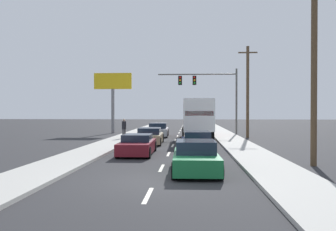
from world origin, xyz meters
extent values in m
plane|color=#2B2B2D|center=(0.00, 25.00, 0.00)|extent=(140.00, 140.00, 0.00)
cube|color=#B2AFA8|center=(4.79, 20.00, 0.07)|extent=(2.47, 80.00, 0.14)
cube|color=#B2AFA8|center=(-4.79, 20.00, 0.07)|extent=(2.47, 80.00, 0.14)
cube|color=silver|center=(0.00, -2.07, 0.00)|extent=(0.14, 2.00, 0.01)
cube|color=silver|center=(0.00, 2.93, 0.00)|extent=(0.14, 2.00, 0.01)
cube|color=silver|center=(0.00, 7.93, 0.00)|extent=(0.14, 2.00, 0.01)
cube|color=silver|center=(0.00, 12.93, 0.00)|extent=(0.14, 2.00, 0.01)
cube|color=silver|center=(0.00, 17.93, 0.00)|extent=(0.14, 2.00, 0.01)
cube|color=silver|center=(0.00, 22.93, 0.00)|extent=(0.14, 2.00, 0.01)
cube|color=silver|center=(0.00, 27.93, 0.00)|extent=(0.14, 2.00, 0.01)
cube|color=silver|center=(0.00, 32.93, 0.00)|extent=(0.14, 2.00, 0.01)
cube|color=silver|center=(0.00, 37.93, 0.00)|extent=(0.14, 2.00, 0.01)
cube|color=silver|center=(0.00, 42.93, 0.00)|extent=(0.14, 2.00, 0.01)
cube|color=silver|center=(0.00, 47.93, 0.00)|extent=(0.14, 2.00, 0.01)
cube|color=#B7BABF|center=(-1.89, 21.96, 0.49)|extent=(2.02, 4.67, 0.69)
cube|color=#192333|center=(-1.88, 21.66, 1.10)|extent=(1.72, 2.30, 0.53)
cylinder|color=black|center=(-2.82, 23.69, 0.32)|extent=(0.24, 0.65, 0.64)
cylinder|color=black|center=(-1.07, 23.75, 0.32)|extent=(0.24, 0.65, 0.64)
cylinder|color=black|center=(-2.71, 20.18, 0.32)|extent=(0.24, 0.65, 0.64)
cylinder|color=black|center=(-0.96, 20.23, 0.32)|extent=(0.24, 0.65, 0.64)
cube|color=tan|center=(-1.82, 14.19, 0.46)|extent=(1.94, 4.57, 0.64)
cube|color=#192333|center=(-1.81, 13.90, 1.02)|extent=(1.67, 2.25, 0.48)
cylinder|color=black|center=(-2.72, 15.88, 0.32)|extent=(0.24, 0.65, 0.64)
cylinder|color=black|center=(-1.00, 15.93, 0.32)|extent=(0.24, 0.65, 0.64)
cylinder|color=black|center=(-2.63, 12.46, 0.32)|extent=(0.24, 0.65, 0.64)
cylinder|color=black|center=(-0.92, 12.50, 0.32)|extent=(0.24, 0.65, 0.64)
cube|color=maroon|center=(-1.80, 7.65, 0.46)|extent=(1.85, 4.52, 0.64)
cube|color=#192333|center=(-1.80, 7.63, 0.98)|extent=(1.61, 1.95, 0.41)
cylinder|color=black|center=(-2.67, 9.34, 0.32)|extent=(0.23, 0.64, 0.64)
cylinder|color=black|center=(-0.98, 9.36, 0.32)|extent=(0.23, 0.64, 0.64)
cylinder|color=black|center=(-2.63, 5.94, 0.32)|extent=(0.23, 0.64, 0.64)
cylinder|color=black|center=(-0.94, 5.95, 0.32)|extent=(0.23, 0.64, 0.64)
cube|color=white|center=(1.90, 17.50, 2.24)|extent=(2.56, 7.09, 2.57)
cube|color=red|center=(1.98, 14.00, 2.37)|extent=(2.16, 0.09, 0.36)
cube|color=red|center=(1.79, 22.06, 1.36)|extent=(2.35, 2.15, 2.12)
cylinder|color=black|center=(0.64, 22.03, 0.48)|extent=(0.32, 0.97, 0.96)
cylinder|color=black|center=(2.94, 22.09, 0.48)|extent=(0.32, 0.97, 0.96)
cylinder|color=black|center=(0.78, 16.06, 0.48)|extent=(0.32, 0.97, 0.96)
cylinder|color=black|center=(3.08, 16.12, 0.48)|extent=(0.32, 0.97, 0.96)
cube|color=#141E4C|center=(1.70, 9.66, 0.45)|extent=(2.01, 4.50, 0.61)
cube|color=#192333|center=(1.71, 9.63, 1.00)|extent=(1.69, 2.19, 0.50)
cylinder|color=black|center=(0.78, 11.29, 0.32)|extent=(0.25, 0.65, 0.64)
cylinder|color=black|center=(2.49, 11.36, 0.32)|extent=(0.25, 0.65, 0.64)
cylinder|color=black|center=(0.92, 7.96, 0.32)|extent=(0.25, 0.65, 0.64)
cylinder|color=black|center=(2.63, 8.03, 0.32)|extent=(0.25, 0.65, 0.64)
cube|color=#196B38|center=(1.50, 2.13, 0.46)|extent=(1.91, 4.59, 0.65)
cube|color=#192333|center=(1.50, 2.11, 1.05)|extent=(1.64, 2.02, 0.52)
cylinder|color=black|center=(0.61, 3.83, 0.32)|extent=(0.23, 0.64, 0.64)
cylinder|color=black|center=(2.31, 3.87, 0.32)|extent=(0.23, 0.64, 0.64)
cylinder|color=black|center=(0.69, 0.39, 0.32)|extent=(0.23, 0.64, 0.64)
cylinder|color=black|center=(2.38, 0.42, 0.32)|extent=(0.23, 0.64, 0.64)
cylinder|color=#595B56|center=(6.19, 24.61, 3.52)|extent=(0.20, 0.20, 7.04)
cylinder|color=#595B56|center=(2.02, 24.61, 6.47)|extent=(8.33, 0.14, 0.14)
cube|color=black|center=(1.74, 24.61, 5.82)|extent=(0.40, 0.56, 0.95)
sphere|color=red|center=(1.74, 24.30, 6.12)|extent=(0.20, 0.20, 0.20)
sphere|color=orange|center=(1.74, 24.30, 5.82)|extent=(0.20, 0.20, 0.20)
sphere|color=green|center=(1.74, 24.30, 5.52)|extent=(0.20, 0.20, 0.20)
cube|color=black|center=(0.22, 24.61, 5.82)|extent=(0.40, 0.56, 0.95)
sphere|color=red|center=(0.22, 24.30, 6.12)|extent=(0.20, 0.20, 0.20)
sphere|color=orange|center=(0.22, 24.30, 5.82)|extent=(0.20, 0.20, 0.20)
sphere|color=green|center=(0.22, 24.30, 5.52)|extent=(0.20, 0.20, 0.20)
cylinder|color=brown|center=(6.95, 3.93, 4.58)|extent=(0.28, 0.28, 9.17)
cylinder|color=brown|center=(6.75, 20.95, 4.35)|extent=(0.28, 0.28, 8.71)
cube|color=brown|center=(6.75, 20.95, 8.11)|extent=(1.80, 0.12, 0.12)
cylinder|color=slate|center=(-7.58, 26.85, 2.54)|extent=(0.36, 0.36, 5.08)
cube|color=yellow|center=(-7.58, 26.85, 5.99)|extent=(4.34, 0.20, 1.83)
cylinder|color=#3F3F42|center=(-4.56, 17.87, 0.54)|extent=(0.32, 0.32, 0.80)
cylinder|color=black|center=(-4.56, 17.87, 1.28)|extent=(0.38, 0.38, 0.70)
sphere|color=tan|center=(-4.56, 17.87, 1.74)|extent=(0.22, 0.22, 0.22)
camera|label=1|loc=(1.25, -12.35, 2.53)|focal=36.95mm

